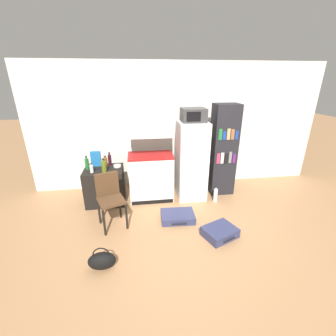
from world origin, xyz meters
name	(u,v)px	position (x,y,z in m)	size (l,w,h in m)	color
ground_plane	(188,236)	(0.00, 0.00, 0.00)	(24.00, 24.00, 0.00)	#A3754C
wall_back	(179,127)	(0.20, 2.00, 1.34)	(6.40, 0.10, 2.68)	silver
side_table	(105,185)	(-1.41, 1.30, 0.36)	(0.74, 0.61, 0.71)	black
kitchen_hutch	(151,157)	(-0.49, 1.33, 0.90)	(0.88, 0.55, 1.97)	white
refrigerator	(191,161)	(0.33, 1.30, 0.79)	(0.56, 0.62, 1.58)	white
microwave	(193,115)	(0.33, 1.30, 1.70)	(0.45, 0.41, 0.25)	#333333
bookshelf	(223,150)	(1.03, 1.41, 0.94)	(0.49, 0.40, 1.89)	black
bottle_olive_oil	(104,167)	(-1.36, 1.13, 0.82)	(0.09, 0.09, 0.27)	#566619
bottle_wine_dark	(110,160)	(-1.30, 1.52, 0.82)	(0.07, 0.07, 0.26)	black
bottle_milk_white	(92,169)	(-1.59, 1.15, 0.79)	(0.06, 0.06, 0.18)	white
bottle_amber_beer	(105,161)	(-1.38, 1.51, 0.79)	(0.08, 0.08, 0.19)	brown
bottle_green_tall	(87,164)	(-1.70, 1.32, 0.82)	(0.07, 0.07, 0.27)	#1E6028
bowl	(117,166)	(-1.14, 1.37, 0.73)	(0.14, 0.14, 0.04)	silver
cereal_box	(96,159)	(-1.56, 1.49, 0.86)	(0.19, 0.07, 0.30)	#1E66A8
chair	(109,195)	(-1.23, 0.51, 0.56)	(0.51, 0.51, 0.91)	black
suitcase_large_flat	(220,232)	(0.49, -0.07, 0.07)	(0.61, 0.55, 0.15)	navy
suitcase_small_flat	(178,216)	(-0.09, 0.46, 0.06)	(0.60, 0.46, 0.13)	navy
handbag	(102,261)	(-1.27, -0.48, 0.12)	(0.36, 0.20, 0.33)	black
water_bottle_front	(216,195)	(0.78, 0.99, 0.14)	(0.08, 0.08, 0.34)	silver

